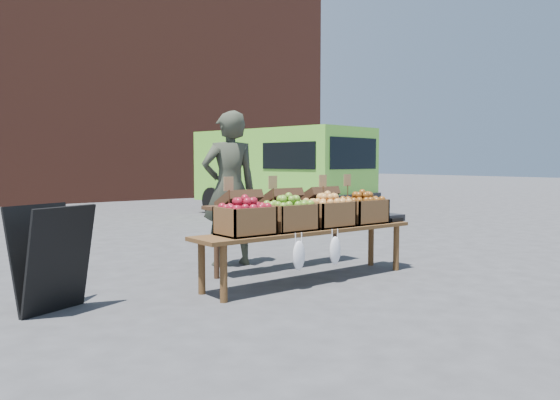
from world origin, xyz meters
TOP-DOWN VIEW (x-y plane):
  - ground at (0.00, 0.00)m, footprint 80.00×80.00m
  - delivery_van at (4.58, 6.19)m, footprint 2.69×4.76m
  - vendor at (0.28, 1.72)m, footprint 0.78×0.61m
  - chalkboard_sign at (-2.06, 0.89)m, footprint 0.70×0.54m
  - back_table at (0.65, 1.15)m, footprint 2.10×0.44m
  - display_bench at (0.46, 0.43)m, footprint 2.70×0.56m
  - crate_golden_apples at (-0.36, 0.43)m, footprint 0.50×0.40m
  - crate_russet_pears at (0.19, 0.43)m, footprint 0.50×0.40m
  - crate_red_apples at (0.74, 0.43)m, footprint 0.50×0.40m
  - crate_green_apples at (1.29, 0.43)m, footprint 0.50×0.40m
  - weighing_scale at (1.71, 0.43)m, footprint 0.34×0.30m

SIDE VIEW (x-z plane):
  - ground at x=0.00m, z-range 0.00..0.00m
  - display_bench at x=0.46m, z-range 0.00..0.57m
  - chalkboard_sign at x=-2.06m, z-range 0.00..0.93m
  - back_table at x=0.65m, z-range 0.00..1.04m
  - weighing_scale at x=1.71m, z-range 0.57..0.65m
  - crate_golden_apples at x=-0.36m, z-range 0.57..0.85m
  - crate_russet_pears at x=0.19m, z-range 0.57..0.85m
  - crate_red_apples at x=0.74m, z-range 0.57..0.85m
  - crate_green_apples at x=1.29m, z-range 0.57..0.85m
  - vendor at x=0.28m, z-range 0.00..1.90m
  - delivery_van at x=4.58m, z-range 0.00..2.02m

